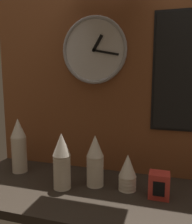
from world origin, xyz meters
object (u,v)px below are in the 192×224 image
Objects in this scene: menu_board at (191,72)px; napkin_dispenser at (159,185)px; cup_stack_far_left at (19,145)px; cup_stack_center_left at (62,161)px; cup_stack_center_right at (128,172)px; cup_stack_center at (95,160)px; wall_clock at (94,50)px.

menu_board reaches higher than napkin_dispenser.
napkin_dispenser is at bearing -5.43° from cup_stack_far_left.
cup_stack_center_left is 0.32m from cup_stack_center_right.
menu_board is 5.22× the size of napkin_dispenser.
cup_stack_center_right is (0.62, -0.04, -0.07)m from cup_stack_far_left.
cup_stack_far_left reaches higher than cup_stack_center.
cup_stack_center_right is at bearing -3.70° from cup_stack_far_left.
cup_stack_center_left is 2.38× the size of napkin_dispenser.
cup_stack_center is 0.84× the size of cup_stack_far_left.
cup_stack_center reaches higher than napkin_dispenser.
cup_stack_center_right reaches higher than napkin_dispenser.
cup_stack_far_left reaches higher than napkin_dispenser.
cup_stack_far_left is 0.78m from napkin_dispenser.
cup_stack_center_right is 0.48× the size of wall_clock.
menu_board reaches higher than wall_clock.
cup_stack_center_left is at bearing -107.64° from wall_clock.
cup_stack_far_left is 2.67× the size of napkin_dispenser.
cup_stack_center_right is 1.52× the size of napkin_dispenser.
cup_stack_center_left is 0.89× the size of cup_stack_far_left.
wall_clock is (-0.22, 0.19, 0.59)m from cup_stack_center_right.
cup_stack_center_left is 0.16m from cup_stack_center.
cup_stack_center_right is at bearing 167.42° from napkin_dispenser.
napkin_dispenser is (0.77, -0.07, -0.10)m from cup_stack_far_left.
napkin_dispenser is at bearing -118.40° from menu_board.
cup_stack_center is 0.58m from wall_clock.
cup_stack_center_left is 1.06× the size of cup_stack_center.
napkin_dispenser is at bearing -12.58° from cup_stack_center_right.
cup_stack_far_left is (-0.32, 0.11, 0.02)m from cup_stack_center_left.
wall_clock is (0.40, 0.15, 0.52)m from cup_stack_far_left.
menu_board is at bearing 35.82° from cup_stack_center_right.
cup_stack_center_right is (0.31, 0.07, -0.05)m from cup_stack_center_left.
wall_clock is at bearing -178.98° from menu_board.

